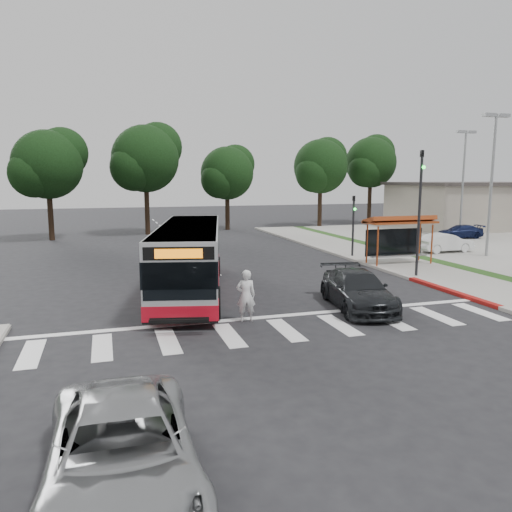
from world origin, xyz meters
name	(u,v)px	position (x,y,z in m)	size (l,w,h in m)	color
ground	(246,297)	(0.00, 0.00, 0.00)	(140.00, 140.00, 0.00)	black
sidewalk_east	(375,257)	(11.00, 8.00, 0.06)	(4.00, 40.00, 0.12)	gray
curb_east	(347,258)	(9.00, 8.00, 0.07)	(0.30, 40.00, 0.15)	#9E9991
curb_east_red	(451,292)	(9.00, -2.00, 0.08)	(0.32, 6.00, 0.15)	maroon
parking_lot	(502,246)	(23.00, 10.00, 0.05)	(18.00, 36.00, 0.10)	gray
commercial_building	(470,207)	(30.00, 22.00, 2.20)	(14.00, 10.00, 4.40)	#A19787
building_roof_cap	(472,184)	(30.00, 22.00, 4.55)	(14.60, 10.60, 0.30)	#383330
crosswalk_ladder	(286,330)	(0.00, -5.00, 0.01)	(18.00, 2.60, 0.01)	silver
bus_shelter	(399,226)	(10.80, 5.10, 2.35)	(4.20, 1.60, 2.86)	#A0401A
traffic_signal_ne_tall	(420,203)	(9.60, 1.49, 3.88)	(0.18, 0.37, 6.50)	black
traffic_signal_ne_short	(353,219)	(9.60, 8.49, 2.48)	(0.18, 0.37, 4.00)	black
lot_light_front	(493,165)	(18.00, 6.00, 5.91)	(1.90, 0.35, 9.01)	gray
lot_light_mid	(464,169)	(24.00, 16.00, 5.91)	(1.90, 0.35, 9.01)	gray
tree_ne_a	(321,166)	(16.08, 28.06, 6.39)	(6.16, 5.74, 9.30)	black
tree_ne_b	(371,162)	(23.08, 30.06, 6.92)	(6.16, 5.74, 10.02)	black
tree_north_a	(146,158)	(-1.92, 26.07, 6.92)	(6.60, 6.15, 10.17)	black
tree_north_b	(228,172)	(6.07, 28.06, 5.66)	(5.72, 5.33, 8.43)	black
tree_north_c	(48,163)	(-9.92, 24.06, 6.29)	(6.16, 5.74, 9.30)	black
transit_bus	(190,259)	(-2.17, 1.62, 1.52)	(2.55, 11.76, 3.04)	#BABCBF
pedestrian	(246,296)	(-1.02, -3.57, 0.95)	(0.69, 0.45, 1.89)	silver
dark_sedan	(357,290)	(3.72, -3.07, 0.74)	(2.06, 5.07, 1.47)	black
silver_suv_south	(122,452)	(-5.65, -12.58, 0.73)	(2.43, 5.26, 1.46)	#97999B
parked_car_1	(445,243)	(16.50, 8.21, 0.74)	(1.36, 3.91, 1.29)	silver
parked_car_3	(460,232)	(22.81, 14.54, 0.66)	(1.57, 3.86, 1.12)	#121A3F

